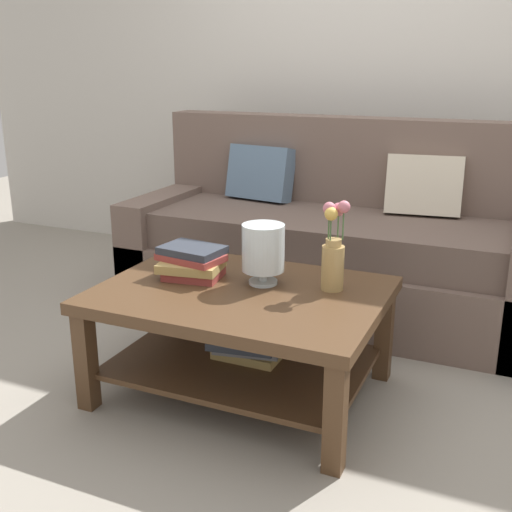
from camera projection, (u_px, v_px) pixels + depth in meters
name	position (u px, v px, depth m)	size (l,w,h in m)	color
ground_plane	(281.00, 364.00, 2.93)	(10.00, 10.00, 0.00)	gray
back_wall	(379.00, 64.00, 3.97)	(6.40, 0.12, 2.70)	beige
couch	(333.00, 245.00, 3.54)	(2.28, 0.90, 1.06)	brown
coffee_table	(242.00, 319.00, 2.60)	(1.15, 0.85, 0.47)	#4C331E
book_stack_main	(192.00, 262.00, 2.68)	(0.30, 0.25, 0.13)	#993833
glass_hurricane_vase	(263.00, 249.00, 2.58)	(0.18, 0.18, 0.26)	silver
flower_pitcher	(333.00, 252.00, 2.51)	(0.11, 0.11, 0.37)	tan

